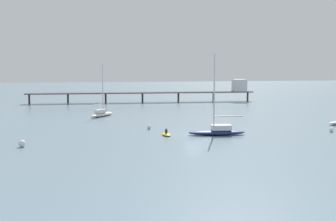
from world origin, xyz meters
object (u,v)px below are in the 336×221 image
object	(u,v)px
dinghy_yellow	(166,134)
mooring_buoy_inner	(149,127)
mooring_buoy_mid	(22,144)
sailboat_cream	(102,113)
sailboat_navy	(217,130)
pier	(177,90)
mooring_buoy_far	(331,130)

from	to	relation	value
dinghy_yellow	mooring_buoy_inner	world-z (taller)	dinghy_yellow
mooring_buoy_mid	dinghy_yellow	bearing A→B (deg)	15.82
sailboat_cream	mooring_buoy_mid	xyz separation A→B (m)	(-11.19, -31.61, -0.24)
dinghy_yellow	mooring_buoy_inner	size ratio (longest dim) A/B	3.89
sailboat_navy	dinghy_yellow	distance (m)	7.49
pier	mooring_buoy_inner	distance (m)	52.06
pier	dinghy_yellow	world-z (taller)	pier
dinghy_yellow	mooring_buoy_mid	world-z (taller)	dinghy_yellow
sailboat_cream	mooring_buoy_far	bearing A→B (deg)	-39.28
sailboat_navy	mooring_buoy_inner	distance (m)	11.90
sailboat_navy	mooring_buoy_inner	size ratio (longest dim) A/B	17.54
sailboat_navy	mooring_buoy_inner	xyz separation A→B (m)	(-8.88, 7.92, -0.37)
pier	mooring_buoy_mid	xyz separation A→B (m)	(-32.88, -62.30, -2.77)
sailboat_cream	sailboat_navy	bearing A→B (deg)	-60.11
sailboat_navy	mooring_buoy_mid	xyz separation A→B (m)	(-26.69, -4.64, -0.25)
sailboat_navy	sailboat_cream	bearing A→B (deg)	119.89
pier	dinghy_yellow	size ratio (longest dim) A/B	23.50
dinghy_yellow	mooring_buoy_mid	size ratio (longest dim) A/B	2.92
mooring_buoy_far	mooring_buoy_mid	bearing A→B (deg)	-174.52
pier	mooring_buoy_mid	world-z (taller)	pier
mooring_buoy_mid	sailboat_navy	bearing A→B (deg)	9.85
mooring_buoy_far	mooring_buoy_inner	size ratio (longest dim) A/B	1.02
sailboat_cream	sailboat_navy	world-z (taller)	sailboat_navy
mooring_buoy_inner	sailboat_navy	bearing A→B (deg)	-41.73
dinghy_yellow	mooring_buoy_mid	bearing A→B (deg)	-164.18
mooring_buoy_far	mooring_buoy_mid	world-z (taller)	mooring_buoy_mid
mooring_buoy_mid	mooring_buoy_far	bearing A→B (deg)	5.48
dinghy_yellow	mooring_buoy_far	distance (m)	25.38
dinghy_yellow	mooring_buoy_inner	bearing A→B (deg)	101.52
pier	sailboat_navy	size ratio (longest dim) A/B	5.21
mooring_buoy_far	sailboat_navy	bearing A→B (deg)	178.85
pier	mooring_buoy_inner	world-z (taller)	pier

